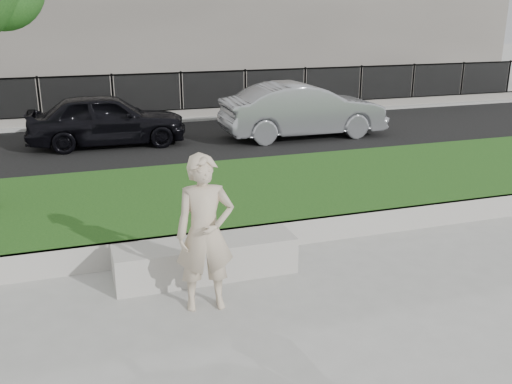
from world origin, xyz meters
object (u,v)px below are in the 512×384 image
object	(u,v)px
man	(205,233)
car_dark	(107,119)
stone_bench	(206,259)
book	(194,244)
car_silver	(303,110)

from	to	relation	value
man	car_dark	xyz separation A→B (m)	(-0.43, 9.30, -0.23)
stone_bench	car_dark	bearing A→B (deg)	94.18
man	book	bearing A→B (deg)	95.58
man	car_silver	world-z (taller)	man
man	car_silver	size ratio (longest dim) A/B	0.42
car_dark	man	bearing A→B (deg)	-175.08
man	car_silver	bearing A→B (deg)	67.06
man	car_dark	bearing A→B (deg)	99.47
car_silver	book	bearing A→B (deg)	148.12
stone_bench	car_silver	xyz separation A→B (m)	(4.76, 7.83, 0.55)
stone_bench	book	size ratio (longest dim) A/B	10.28
book	man	bearing A→B (deg)	-103.84
man	car_silver	xyz separation A→B (m)	(4.95, 8.65, -0.17)
stone_bench	book	bearing A→B (deg)	-164.49
car_dark	car_silver	xyz separation A→B (m)	(5.38, -0.66, 0.06)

